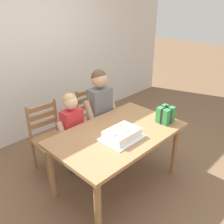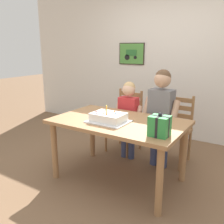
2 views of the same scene
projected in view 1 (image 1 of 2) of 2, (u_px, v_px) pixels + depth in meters
name	position (u px, v px, depth m)	size (l,w,h in m)	color
ground_plane	(117.00, 183.00, 3.09)	(20.00, 20.00, 0.00)	brown
back_wall	(28.00, 56.00, 3.69)	(6.40, 0.11, 2.60)	silver
dining_table	(118.00, 139.00, 2.81)	(1.49, 0.91, 0.74)	#9E7047
birthday_cake	(122.00, 134.00, 2.63)	(0.44, 0.34, 0.19)	silver
gift_box_red_large	(165.00, 115.00, 2.95)	(0.19, 0.16, 0.23)	#2D8E42
chair_left	(50.00, 138.00, 3.16)	(0.45, 0.45, 0.92)	#996B42
chair_right	(94.00, 119.00, 3.66)	(0.43, 0.43, 0.92)	#996B42
child_older	(100.00, 106.00, 3.30)	(0.48, 0.28, 1.29)	#38426B
child_younger	(72.00, 126.00, 3.04)	(0.40, 0.23, 1.10)	#38426B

